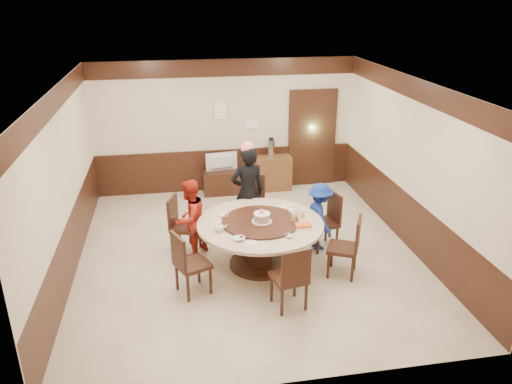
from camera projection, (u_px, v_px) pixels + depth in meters
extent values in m
plane|color=beige|center=(248.00, 253.00, 8.34)|extent=(6.00, 6.00, 0.00)
plane|color=white|center=(247.00, 85.00, 7.28)|extent=(6.00, 6.00, 0.00)
cube|color=beige|center=(225.00, 127.00, 10.55)|extent=(5.50, 0.04, 2.80)
cube|color=beige|center=(293.00, 275.00, 5.07)|extent=(5.50, 0.04, 2.80)
cube|color=beige|center=(64.00, 186.00, 7.37)|extent=(0.04, 6.00, 2.80)
cube|color=beige|center=(411.00, 165.00, 8.25)|extent=(0.04, 6.00, 2.80)
cube|color=black|center=(248.00, 229.00, 8.17)|extent=(5.50, 6.00, 0.90)
cube|color=black|center=(247.00, 97.00, 7.35)|extent=(5.50, 6.00, 0.35)
cube|color=black|center=(312.00, 139.00, 10.94)|extent=(1.05, 0.08, 2.18)
cube|color=#87D091|center=(312.00, 139.00, 10.95)|extent=(0.88, 0.02, 2.05)
cylinder|color=black|center=(260.00, 263.00, 7.98)|extent=(0.98, 0.98, 0.06)
cylinder|color=black|center=(260.00, 245.00, 7.86)|extent=(0.39, 0.39, 0.65)
cylinder|color=#C6A690|center=(260.00, 224.00, 7.72)|extent=(1.96, 1.96, 0.05)
cylinder|color=black|center=(260.00, 222.00, 7.70)|extent=(1.20, 1.20, 0.03)
cube|color=black|center=(323.00, 223.00, 8.37)|extent=(0.53, 0.53, 0.06)
cube|color=black|center=(335.00, 207.00, 8.34)|extent=(0.13, 0.42, 0.50)
cube|color=black|center=(322.00, 236.00, 8.46)|extent=(0.36, 0.36, 0.42)
cube|color=black|center=(256.00, 206.00, 9.04)|extent=(0.45, 0.45, 0.06)
cube|color=black|center=(254.00, 188.00, 9.12)|extent=(0.42, 0.05, 0.50)
cube|color=black|center=(256.00, 218.00, 9.13)|extent=(0.36, 0.36, 0.42)
cube|color=black|center=(186.00, 227.00, 8.24)|extent=(0.56, 0.56, 0.06)
cube|color=black|center=(173.00, 211.00, 8.17)|extent=(0.18, 0.41, 0.50)
cube|color=black|center=(186.00, 240.00, 8.33)|extent=(0.36, 0.36, 0.42)
cube|color=black|center=(193.00, 265.00, 7.12)|extent=(0.58, 0.58, 0.06)
cube|color=black|center=(178.00, 252.00, 6.91)|extent=(0.21, 0.40, 0.50)
cube|color=black|center=(194.00, 279.00, 7.21)|extent=(0.36, 0.36, 0.42)
cube|color=black|center=(289.00, 278.00, 6.80)|extent=(0.52, 0.52, 0.06)
cube|color=black|center=(296.00, 268.00, 6.51)|extent=(0.42, 0.12, 0.50)
cube|color=black|center=(289.00, 293.00, 6.89)|extent=(0.36, 0.36, 0.42)
cube|color=black|center=(343.00, 248.00, 7.57)|extent=(0.59, 0.59, 0.06)
cube|color=black|center=(358.00, 234.00, 7.41)|extent=(0.22, 0.39, 0.50)
cube|color=black|center=(342.00, 262.00, 7.66)|extent=(0.36, 0.36, 0.42)
imported|color=black|center=(248.00, 192.00, 8.66)|extent=(0.65, 0.47, 1.65)
imported|color=#AC2316|center=(190.00, 218.00, 8.07)|extent=(0.80, 0.81, 1.31)
imported|color=navy|center=(320.00, 216.00, 8.32)|extent=(0.52, 0.80, 1.16)
cylinder|color=white|center=(262.00, 221.00, 7.67)|extent=(0.32, 0.32, 0.01)
cylinder|color=tan|center=(262.00, 217.00, 7.64)|extent=(0.25, 0.25, 0.12)
cylinder|color=white|center=(262.00, 214.00, 7.62)|extent=(0.26, 0.26, 0.01)
sphere|color=pink|center=(262.00, 211.00, 7.61)|extent=(0.07, 0.07, 0.07)
ellipsoid|color=white|center=(219.00, 228.00, 7.41)|extent=(0.17, 0.15, 0.13)
ellipsoid|color=white|center=(293.00, 211.00, 7.98)|extent=(0.17, 0.15, 0.13)
imported|color=white|center=(224.00, 215.00, 7.91)|extent=(0.14, 0.14, 0.04)
imported|color=white|center=(289.00, 236.00, 7.24)|extent=(0.12, 0.12, 0.04)
imported|color=white|center=(239.00, 239.00, 7.17)|extent=(0.17, 0.17, 0.04)
imported|color=white|center=(302.00, 223.00, 7.65)|extent=(0.13, 0.13, 0.04)
cylinder|color=white|center=(251.00, 243.00, 7.07)|extent=(0.18, 0.18, 0.01)
cylinder|color=white|center=(282.00, 207.00, 8.23)|extent=(0.18, 0.18, 0.01)
cube|color=white|center=(303.00, 227.00, 7.54)|extent=(0.30, 0.20, 0.02)
cube|color=#DB5919|center=(303.00, 225.00, 7.52)|extent=(0.24, 0.15, 0.04)
cylinder|color=white|center=(294.00, 217.00, 7.70)|extent=(0.06, 0.06, 0.16)
cylinder|color=white|center=(303.00, 215.00, 7.79)|extent=(0.06, 0.06, 0.16)
cube|color=black|center=(223.00, 182.00, 10.74)|extent=(0.85, 0.45, 0.50)
imported|color=gray|center=(222.00, 162.00, 10.57)|extent=(0.68, 0.18, 0.39)
cube|color=brown|center=(272.00, 173.00, 10.89)|extent=(0.80, 0.40, 0.75)
cylinder|color=silver|center=(271.00, 148.00, 10.67)|extent=(0.15, 0.15, 0.38)
cube|color=white|center=(220.00, 111.00, 10.36)|extent=(0.25, 0.00, 0.35)
cube|color=white|center=(251.00, 124.00, 10.57)|extent=(0.30, 0.00, 0.22)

